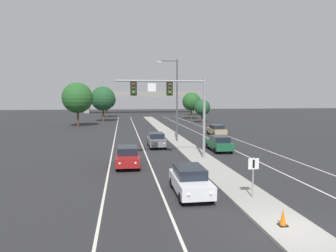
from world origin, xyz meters
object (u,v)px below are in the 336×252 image
at_px(tree_far_left_a, 103,99).
at_px(tree_far_right_a, 194,103).
at_px(car_oncoming_red, 128,156).
at_px(overhead_signal_mast, 176,100).
at_px(car_oncoming_grey, 156,140).
at_px(street_lamp_median, 175,95).
at_px(car_receding_tan, 216,130).
at_px(tree_far_left_c, 106,100).
at_px(car_oncoming_white, 190,180).
at_px(tree_far_left_b, 77,98).
at_px(tree_far_right_c, 192,102).
at_px(median_sign_post, 253,171).
at_px(traffic_cone_median_nose, 283,217).
at_px(tree_far_right_b, 202,107).
at_px(car_receding_green, 219,143).

xyz_separation_m(tree_far_left_a, tree_far_right_a, (26.08, 20.65, -1.36)).
bearing_deg(tree_far_left_a, car_oncoming_red, -84.24).
bearing_deg(overhead_signal_mast, car_oncoming_grey, 97.14).
bearing_deg(car_oncoming_grey, street_lamp_median, 51.56).
distance_m(car_receding_tan, tree_far_left_c, 47.45).
bearing_deg(car_oncoming_white, tree_far_right_a, 76.57).
bearing_deg(tree_far_left_b, car_oncoming_red, -76.06).
height_order(car_oncoming_white, tree_far_left_a, tree_far_left_a).
distance_m(car_receding_tan, tree_far_right_c, 33.86).
bearing_deg(car_oncoming_grey, median_sign_post, -79.99).
distance_m(car_oncoming_white, tree_far_right_a, 77.28).
relative_size(traffic_cone_median_nose, tree_far_left_c, 0.10).
height_order(tree_far_right_a, tree_far_right_b, tree_far_right_a).
xyz_separation_m(overhead_signal_mast, tree_far_right_a, (17.08, 65.65, -1.50)).
bearing_deg(tree_far_right_b, car_receding_green, -101.99).
height_order(street_lamp_median, tree_far_left_b, street_lamp_median).
relative_size(car_receding_green, tree_far_left_a, 0.56).
distance_m(tree_far_left_a, tree_far_left_c, 15.21).
distance_m(median_sign_post, tree_far_left_a, 57.16).
distance_m(car_oncoming_grey, tree_far_left_c, 53.63).
bearing_deg(car_oncoming_grey, car_oncoming_white, -89.77).
bearing_deg(street_lamp_median, median_sign_post, -88.63).
bearing_deg(car_receding_tan, overhead_signal_mast, -118.40).
xyz_separation_m(overhead_signal_mast, car_receding_tan, (8.89, 16.44, -4.54)).
relative_size(median_sign_post, car_oncoming_grey, 0.49).
height_order(median_sign_post, street_lamp_median, street_lamp_median).
xyz_separation_m(median_sign_post, tree_far_right_a, (14.78, 76.56, 2.27)).
bearing_deg(car_oncoming_red, traffic_cone_median_nose, -63.97).
bearing_deg(car_oncoming_red, car_oncoming_grey, 69.66).
xyz_separation_m(tree_far_left_c, tree_far_right_b, (21.63, -21.50, -1.52)).
bearing_deg(traffic_cone_median_nose, tree_far_right_a, 79.36).
bearing_deg(tree_far_left_b, tree_far_left_c, 81.51).
relative_size(overhead_signal_mast, tree_far_left_a, 0.98).
bearing_deg(overhead_signal_mast, car_oncoming_white, -95.15).
xyz_separation_m(car_receding_green, car_receding_tan, (3.64, 12.47, 0.00)).
height_order(car_oncoming_grey, tree_far_right_c, tree_far_right_c).
xyz_separation_m(car_oncoming_red, tree_far_left_c, (-4.73, 61.93, 4.02)).
distance_m(car_receding_green, tree_far_left_c, 58.16).
height_order(median_sign_post, tree_far_right_b, tree_far_right_b).
relative_size(median_sign_post, tree_far_right_b, 0.43).
xyz_separation_m(car_oncoming_red, tree_far_right_c, (17.09, 51.60, 3.62)).
bearing_deg(overhead_signal_mast, street_lamp_median, 80.58).
bearing_deg(tree_far_right_b, car_oncoming_white, -105.63).
distance_m(tree_far_right_a, tree_far_left_b, 44.11).
height_order(traffic_cone_median_nose, tree_far_left_b, tree_far_left_b).
xyz_separation_m(tree_far_left_a, tree_far_left_b, (-4.01, -11.57, 0.21)).
height_order(overhead_signal_mast, tree_far_right_a, overhead_signal_mast).
bearing_deg(traffic_cone_median_nose, overhead_signal_mast, 97.84).
bearing_deg(tree_far_right_a, overhead_signal_mast, -104.59).
bearing_deg(tree_far_left_b, median_sign_post, -70.96).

